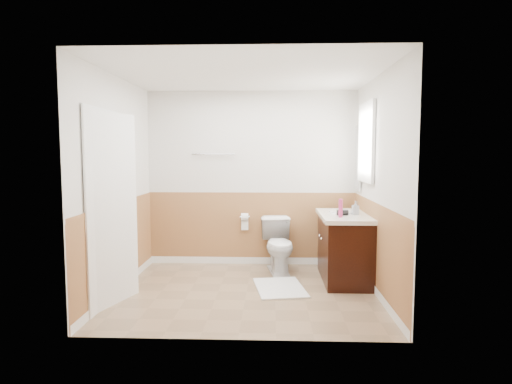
{
  "coord_description": "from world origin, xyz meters",
  "views": [
    {
      "loc": [
        0.3,
        -4.9,
        1.61
      ],
      "look_at": [
        0.1,
        0.25,
        1.15
      ],
      "focal_mm": 30.23,
      "sensor_mm": 36.0,
      "label": 1
    }
  ],
  "objects_px": {
    "toilet": "(279,245)",
    "soap_dispenser": "(355,208)",
    "lotion_bottle": "(341,208)",
    "vanity_cabinet": "(344,249)",
    "bath_mat": "(280,288)"
  },
  "relations": [
    {
      "from": "toilet",
      "to": "soap_dispenser",
      "type": "xyz_separation_m",
      "value": [
        0.94,
        -0.41,
        0.57
      ]
    },
    {
      "from": "toilet",
      "to": "lotion_bottle",
      "type": "distance_m",
      "value": 1.14
    },
    {
      "from": "lotion_bottle",
      "to": "vanity_cabinet",
      "type": "bearing_deg",
      "value": 70.8
    },
    {
      "from": "bath_mat",
      "to": "lotion_bottle",
      "type": "bearing_deg",
      "value": 8.47
    },
    {
      "from": "toilet",
      "to": "lotion_bottle",
      "type": "height_order",
      "value": "lotion_bottle"
    },
    {
      "from": "bath_mat",
      "to": "lotion_bottle",
      "type": "distance_m",
      "value": 1.2
    },
    {
      "from": "lotion_bottle",
      "to": "soap_dispenser",
      "type": "xyz_separation_m",
      "value": [
        0.22,
        0.23,
        -0.02
      ]
    },
    {
      "from": "vanity_cabinet",
      "to": "soap_dispenser",
      "type": "height_order",
      "value": "soap_dispenser"
    },
    {
      "from": "bath_mat",
      "to": "soap_dispenser",
      "type": "xyz_separation_m",
      "value": [
        0.94,
        0.34,
        0.93
      ]
    },
    {
      "from": "bath_mat",
      "to": "soap_dispenser",
      "type": "height_order",
      "value": "soap_dispenser"
    },
    {
      "from": "vanity_cabinet",
      "to": "bath_mat",
      "type": "bearing_deg",
      "value": -154.39
    },
    {
      "from": "lotion_bottle",
      "to": "soap_dispenser",
      "type": "relative_size",
      "value": 1.28
    },
    {
      "from": "soap_dispenser",
      "to": "bath_mat",
      "type": "bearing_deg",
      "value": -160.21
    },
    {
      "from": "bath_mat",
      "to": "soap_dispenser",
      "type": "distance_m",
      "value": 1.37
    },
    {
      "from": "lotion_bottle",
      "to": "soap_dispenser",
      "type": "distance_m",
      "value": 0.32
    }
  ]
}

